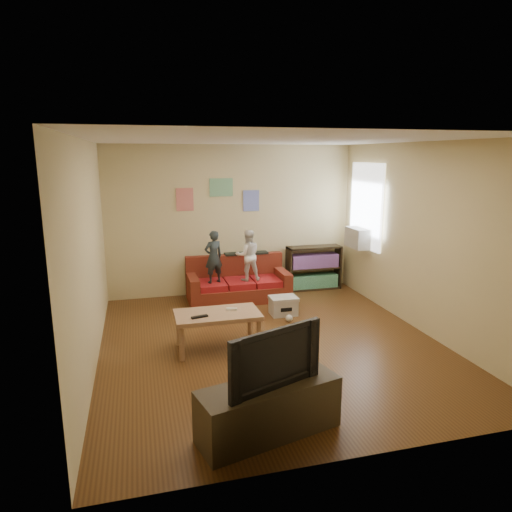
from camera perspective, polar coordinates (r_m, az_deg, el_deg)
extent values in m
cube|color=#593517|center=(6.35, 1.86, -10.88)|extent=(4.50, 5.00, 0.01)
cube|color=white|center=(5.83, 2.06, 14.38)|extent=(4.50, 5.00, 0.01)
cube|color=#D3C086|center=(8.34, -2.98, 4.48)|extent=(4.50, 0.01, 2.70)
cube|color=#D3C086|center=(3.69, 13.20, -6.24)|extent=(4.50, 0.01, 2.70)
cube|color=#D3C086|center=(5.73, -20.20, 0.01)|extent=(0.01, 5.00, 2.70)
cube|color=#D3C086|center=(6.92, 20.16, 2.06)|extent=(0.01, 5.00, 2.70)
cube|color=maroon|center=(8.12, -2.21, -4.55)|extent=(1.77, 0.80, 0.27)
cube|color=maroon|center=(8.32, -2.70, -1.44)|extent=(1.77, 0.16, 0.49)
cube|color=maroon|center=(7.92, -7.93, -3.26)|extent=(0.16, 0.80, 0.22)
cube|color=maroon|center=(8.26, 3.25, -2.51)|extent=(0.16, 0.80, 0.22)
cube|color=maroon|center=(7.92, -5.55, -3.63)|extent=(0.46, 0.60, 0.11)
cube|color=maroon|center=(8.01, -2.12, -3.40)|extent=(0.46, 0.60, 0.11)
cube|color=maroon|center=(8.12, 1.22, -3.17)|extent=(0.46, 0.60, 0.11)
cube|color=black|center=(8.31, -1.23, 0.34)|extent=(0.80, 0.19, 0.04)
imported|color=#232C30|center=(7.77, -5.33, -0.11)|extent=(0.38, 0.31, 0.90)
imported|color=white|center=(7.88, -1.03, 0.08)|extent=(0.44, 0.35, 0.89)
cube|color=tan|center=(6.03, -4.84, -7.33)|extent=(1.11, 0.61, 0.06)
cylinder|color=tan|center=(5.84, -9.27, -10.79)|extent=(0.07, 0.07, 0.44)
cylinder|color=tan|center=(6.00, 0.38, -9.97)|extent=(0.07, 0.07, 0.44)
cylinder|color=tan|center=(6.30, -9.72, -9.03)|extent=(0.07, 0.07, 0.44)
cylinder|color=tan|center=(6.44, -0.78, -8.33)|extent=(0.07, 0.07, 0.44)
cube|color=black|center=(5.88, -7.07, -7.54)|extent=(0.22, 0.10, 0.02)
cube|color=white|center=(6.10, -3.07, -6.65)|extent=(0.15, 0.08, 0.03)
cube|color=black|center=(8.59, 4.10, -1.66)|extent=(0.03, 0.31, 0.83)
cube|color=black|center=(8.96, 10.20, -1.24)|extent=(0.03, 0.31, 0.83)
cube|color=black|center=(8.87, 7.15, -3.95)|extent=(1.04, 0.31, 0.03)
cube|color=black|center=(8.68, 7.29, 1.11)|extent=(1.04, 0.31, 0.03)
cube|color=black|center=(8.76, 7.22, -1.45)|extent=(0.97, 0.31, 0.03)
cube|color=#3F8C69|center=(8.83, 7.17, -3.08)|extent=(0.91, 0.26, 0.25)
cube|color=#683F8C|center=(8.73, 7.24, -0.57)|extent=(0.91, 0.26, 0.25)
cube|color=white|center=(8.26, 13.61, 6.09)|extent=(0.04, 1.08, 1.48)
cube|color=#B7B2A3|center=(8.28, 12.68, 2.24)|extent=(0.28, 0.55, 0.35)
cube|color=#D87266|center=(8.14, -8.89, 6.98)|extent=(0.30, 0.01, 0.40)
cube|color=#72B27F|center=(8.22, -4.38, 8.55)|extent=(0.42, 0.01, 0.32)
cube|color=#727FCC|center=(8.36, -0.61, 6.93)|extent=(0.30, 0.01, 0.38)
cube|color=beige|center=(7.38, 3.43, -6.40)|extent=(0.41, 0.31, 0.25)
cube|color=beige|center=(7.34, 3.45, -5.30)|extent=(0.43, 0.33, 0.05)
cube|color=black|center=(7.24, 3.82, -6.72)|extent=(0.18, 0.00, 0.06)
cube|color=#3D3221|center=(4.39, 1.63, -18.59)|extent=(1.39, 0.75, 0.50)
imported|color=black|center=(4.14, 1.68, -12.31)|extent=(0.95, 0.47, 0.56)
sphere|color=beige|center=(7.11, 4.15, -7.76)|extent=(0.11, 0.11, 0.11)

